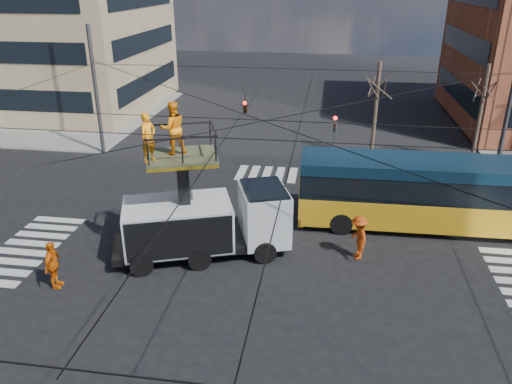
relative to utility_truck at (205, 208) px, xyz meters
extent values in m
plane|color=black|center=(2.44, -0.70, -2.07)|extent=(120.00, 120.00, 0.00)
cube|color=slate|center=(-18.56, 20.30, -2.01)|extent=(18.00, 18.00, 0.12)
cube|color=black|center=(-10.56, 23.30, 0.27)|extent=(0.12, 13.60, 1.50)
cube|color=black|center=(-10.56, 23.30, 3.60)|extent=(0.12, 13.60, 1.50)
cube|color=black|center=(14.44, 23.30, 0.38)|extent=(0.12, 13.60, 1.58)
cube|color=black|center=(14.44, 23.30, 3.88)|extent=(0.12, 13.60, 1.57)
cylinder|color=#2D2D30|center=(14.44, 11.30, 1.93)|extent=(0.24, 0.24, 8.00)
cylinder|color=#2D2D30|center=(-9.56, 11.30, 1.93)|extent=(0.24, 0.24, 8.00)
cylinder|color=black|center=(2.44, 11.30, 3.63)|extent=(24.00, 0.03, 0.03)
cylinder|color=black|center=(2.44, -12.70, 3.63)|extent=(24.00, 0.03, 0.03)
cylinder|color=black|center=(2.44, -0.70, 3.83)|extent=(24.02, 24.02, 0.03)
cylinder|color=black|center=(2.44, -0.70, 3.83)|extent=(24.02, 24.02, 0.03)
cylinder|color=black|center=(2.44, -1.90, 3.53)|extent=(24.00, 0.03, 0.03)
cylinder|color=black|center=(2.44, 0.50, 3.53)|extent=(24.00, 0.03, 0.03)
cylinder|color=black|center=(1.24, -0.70, 3.43)|extent=(0.03, 24.00, 0.03)
cylinder|color=black|center=(3.64, -0.70, 3.43)|extent=(0.03, 24.00, 0.03)
imported|color=black|center=(4.94, 2.30, 3.03)|extent=(0.16, 0.20, 1.00)
imported|color=black|center=(0.94, 4.30, 3.28)|extent=(0.26, 1.24, 0.50)
cylinder|color=#382B21|center=(7.44, 12.80, 0.93)|extent=(0.24, 0.24, 6.00)
cylinder|color=#382B21|center=(13.44, 12.80, 0.93)|extent=(0.24, 0.24, 6.00)
cube|color=black|center=(-0.17, -0.06, -1.52)|extent=(7.33, 4.41, 0.30)
cube|color=silver|center=(2.28, 0.81, -0.52)|extent=(2.50, 2.86, 2.20)
cube|color=black|center=(2.28, 0.81, 0.28)|extent=(2.28, 2.70, 0.80)
cube|color=silver|center=(-1.02, -0.36, -0.62)|extent=(4.79, 3.76, 1.80)
cylinder|color=black|center=(2.48, -0.34, -1.62)|extent=(0.97, 0.63, 0.90)
cylinder|color=black|center=(1.71, 1.82, -1.62)|extent=(0.97, 0.63, 0.90)
cylinder|color=black|center=(0.03, -1.21, -1.62)|extent=(0.97, 0.63, 0.90)
cylinder|color=black|center=(-0.74, 0.96, -1.62)|extent=(0.97, 0.63, 0.90)
cylinder|color=black|center=(-2.05, -1.95, -1.62)|extent=(0.97, 0.63, 0.90)
cylinder|color=black|center=(-2.82, 0.22, -1.62)|extent=(0.97, 0.63, 0.90)
cube|color=black|center=(-0.74, -0.26, 0.78)|extent=(0.57, 0.57, 2.89)
cube|color=#4B4B2D|center=(-0.74, -0.26, 2.22)|extent=(3.15, 2.85, 0.12)
cube|color=yellow|center=(-0.74, -0.26, 2.10)|extent=(3.15, 2.85, 0.12)
imported|color=orange|center=(-1.64, -1.15, 3.19)|extent=(0.68, 0.78, 1.81)
imported|color=orange|center=(-1.04, -0.15, 3.28)|extent=(1.23, 1.16, 2.00)
cube|color=orange|center=(9.89, 3.78, -1.12)|extent=(12.65, 2.79, 1.30)
cube|color=black|center=(9.89, 3.78, 0.08)|extent=(12.64, 2.74, 1.10)
cube|color=#0B2132|center=(9.89, 3.78, 0.88)|extent=(12.65, 2.79, 0.50)
cube|color=orange|center=(3.68, 3.69, -0.47)|extent=(0.29, 2.47, 2.80)
cube|color=black|center=(3.63, 3.69, -1.62)|extent=(0.19, 2.60, 0.30)
cube|color=gold|center=(3.78, 3.69, 0.78)|extent=(0.12, 1.60, 0.35)
cylinder|color=black|center=(5.49, 2.54, -1.57)|extent=(1.00, 0.32, 1.00)
cylinder|color=black|center=(5.46, 4.90, -1.57)|extent=(1.00, 0.32, 1.00)
cone|color=#EB3E09|center=(-2.34, -1.62, -1.74)|extent=(0.36, 0.36, 0.65)
imported|color=orange|center=(-4.88, -3.21, -1.14)|extent=(0.53, 1.12, 1.86)
imported|color=#DB460D|center=(6.14, 0.54, -1.14)|extent=(1.01, 1.35, 1.86)
camera|label=1|loc=(4.68, -17.44, 8.45)|focal=35.00mm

